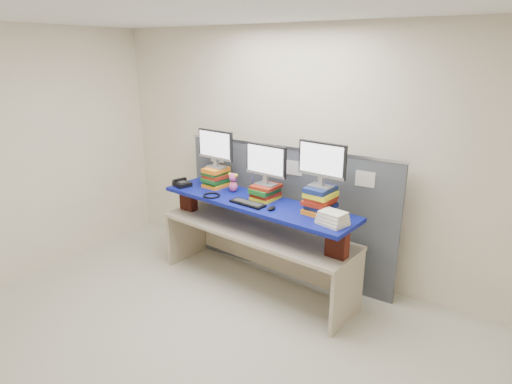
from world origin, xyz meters
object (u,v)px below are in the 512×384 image
Objects in this scene: blue_board at (256,203)px; desk_phone at (182,183)px; desk at (256,240)px; monitor_center at (266,162)px; monitor_right at (322,162)px; keyboard at (248,203)px; monitor_left at (216,147)px.

blue_board is 1.02m from desk_phone.
blue_board is at bearing 18.22° from desk_phone.
monitor_center is at bearing 72.09° from desk.
blue_board is (-0.00, 0.00, 0.43)m from desk.
desk is 0.43m from blue_board.
monitor_center is 1.00× the size of monitor_right.
keyboard is (-0.02, -0.14, 0.03)m from blue_board.
monitor_left is 2.20× the size of desk_phone.
desk is 10.23× the size of desk_phone.
keyboard is at bearing -90.56° from blue_board.
monitor_right reaches higher than keyboard.
monitor_center is 1.14m from desk_phone.
blue_board is 0.89m from monitor_right.
monitor_center reaches higher than blue_board.
monitor_center is (0.05, 0.11, 0.42)m from blue_board.
monitor_right is at bearing 19.19° from desk_phone.
monitor_right is (0.66, -0.07, 0.11)m from monitor_center.
monitor_right is at bearing 0.00° from monitor_left.
monitor_left is 0.87m from keyboard.
monitor_left reaches higher than desk.
monitor_left is 0.73m from monitor_center.
monitor_right reaches higher than monitor_left.
desk_phone reaches higher than keyboard.
desk_phone is at bearing -179.60° from keyboard.
blue_board is at bearing -173.79° from desk.
keyboard is at bearing -160.00° from monitor_right.
desk_phone is at bearing -172.79° from desk.
monitor_center is 2.20× the size of desk_phone.
monitor_center is at bearing -0.00° from monitor_left.
keyboard is (0.65, -0.33, -0.46)m from monitor_left.
monitor_right is 1.80m from desk_phone.
desk_phone is at bearing -166.80° from monitor_center.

